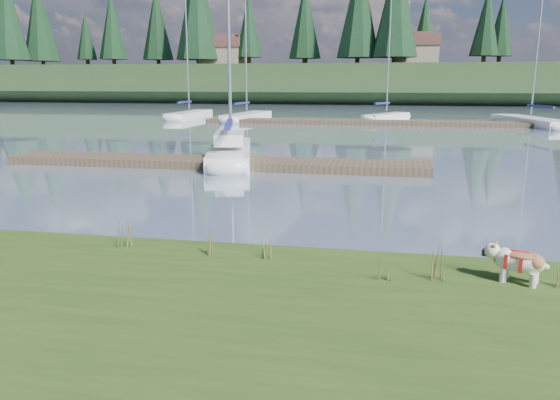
# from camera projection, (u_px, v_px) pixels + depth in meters

# --- Properties ---
(ground) EXTENTS (200.00, 200.00, 0.00)m
(ground) POSITION_uv_depth(u_px,v_px,m) (353.00, 124.00, 40.02)
(ground) COLOR #7789A1
(ground) RESTS_ON ground
(bank) EXTENTS (60.00, 9.00, 0.35)m
(bank) POSITION_uv_depth(u_px,v_px,m) (133.00, 389.00, 5.48)
(bank) COLOR #2F4917
(bank) RESTS_ON ground
(ridge) EXTENTS (200.00, 20.00, 5.00)m
(ridge) POSITION_uv_depth(u_px,v_px,m) (372.00, 84.00, 80.69)
(ridge) COLOR #1F3419
(ridge) RESTS_ON ground
(bulldog) EXTENTS (0.90, 0.58, 0.53)m
(bulldog) POSITION_uv_depth(u_px,v_px,m) (518.00, 260.00, 7.84)
(bulldog) COLOR silver
(bulldog) RESTS_ON bank
(sailboat_main) EXTENTS (3.42, 8.08, 11.52)m
(sailboat_main) POSITION_uv_depth(u_px,v_px,m) (231.00, 148.00, 22.77)
(sailboat_main) COLOR white
(sailboat_main) RESTS_ON ground
(dock_near) EXTENTS (16.00, 2.00, 0.30)m
(dock_near) POSITION_uv_depth(u_px,v_px,m) (213.00, 163.00, 20.61)
(dock_near) COLOR #4C3D2C
(dock_near) RESTS_ON ground
(dock_far) EXTENTS (26.00, 2.20, 0.30)m
(dock_far) POSITION_uv_depth(u_px,v_px,m) (381.00, 123.00, 39.62)
(dock_far) COLOR #4C3D2C
(dock_far) RESTS_ON ground
(sailboat_bg_0) EXTENTS (1.77, 8.12, 11.71)m
(sailboat_bg_0) POSITION_uv_depth(u_px,v_px,m) (192.00, 114.00, 46.70)
(sailboat_bg_0) COLOR white
(sailboat_bg_0) RESTS_ON ground
(sailboat_bg_1) EXTENTS (2.70, 8.47, 12.39)m
(sailboat_bg_1) POSITION_uv_depth(u_px,v_px,m) (250.00, 115.00, 44.75)
(sailboat_bg_1) COLOR white
(sailboat_bg_1) RESTS_ON ground
(sailboat_bg_2) EXTENTS (4.14, 6.02, 9.55)m
(sailboat_bg_2) POSITION_uv_depth(u_px,v_px,m) (390.00, 116.00, 43.78)
(sailboat_bg_2) COLOR white
(sailboat_bg_2) RESTS_ON ground
(sailboat_bg_3) EXTENTS (4.31, 9.70, 13.84)m
(sailboat_bg_3) POSITION_uv_depth(u_px,v_px,m) (524.00, 120.00, 39.76)
(sailboat_bg_3) COLOR white
(sailboat_bg_3) RESTS_ON ground
(weed_0) EXTENTS (0.17, 0.14, 0.57)m
(weed_0) POSITION_uv_depth(u_px,v_px,m) (211.00, 240.00, 9.14)
(weed_0) COLOR #475B23
(weed_0) RESTS_ON bank
(weed_1) EXTENTS (0.17, 0.14, 0.43)m
(weed_1) POSITION_uv_depth(u_px,v_px,m) (266.00, 248.00, 8.94)
(weed_1) COLOR #475B23
(weed_1) RESTS_ON bank
(weed_2) EXTENTS (0.17, 0.14, 0.72)m
(weed_2) POSITION_uv_depth(u_px,v_px,m) (435.00, 259.00, 7.98)
(weed_2) COLOR #475B23
(weed_2) RESTS_ON bank
(weed_3) EXTENTS (0.17, 0.14, 0.56)m
(weed_3) POSITION_uv_depth(u_px,v_px,m) (124.00, 234.00, 9.54)
(weed_3) COLOR #475B23
(weed_3) RESTS_ON bank
(weed_4) EXTENTS (0.17, 0.14, 0.43)m
(weed_4) POSITION_uv_depth(u_px,v_px,m) (384.00, 268.00, 7.97)
(weed_4) COLOR #475B23
(weed_4) RESTS_ON bank
(mud_lip) EXTENTS (60.00, 0.50, 0.14)m
(mud_lip) POSITION_uv_depth(u_px,v_px,m) (244.00, 260.00, 9.72)
(mud_lip) COLOR #33281C
(mud_lip) RESTS_ON ground
(conifer_0) EXTENTS (5.72, 5.72, 14.15)m
(conifer_0) POSITION_uv_depth(u_px,v_px,m) (8.00, 16.00, 83.01)
(conifer_0) COLOR #382619
(conifer_0) RESTS_ON ridge
(conifer_1) EXTENTS (4.40, 4.40, 11.30)m
(conifer_1) POSITION_uv_depth(u_px,v_px,m) (112.00, 26.00, 84.34)
(conifer_1) COLOR #382619
(conifer_1) RESTS_ON ridge
(conifer_2) EXTENTS (6.60, 6.60, 16.05)m
(conifer_2) POSITION_uv_depth(u_px,v_px,m) (197.00, 6.00, 78.17)
(conifer_2) COLOR #382619
(conifer_2) RESTS_ON ridge
(conifer_3) EXTENTS (4.84, 4.84, 12.25)m
(conifer_3) POSITION_uv_depth(u_px,v_px,m) (305.00, 20.00, 79.60)
(conifer_3) COLOR #382619
(conifer_3) RESTS_ON ridge
(conifer_4) EXTENTS (6.16, 6.16, 15.10)m
(conifer_4) POSITION_uv_depth(u_px,v_px,m) (397.00, 2.00, 71.13)
(conifer_4) COLOR #382619
(conifer_4) RESTS_ON ridge
(conifer_5) EXTENTS (3.96, 3.96, 10.35)m
(conifer_5) POSITION_uv_depth(u_px,v_px,m) (486.00, 21.00, 73.21)
(conifer_5) COLOR #382619
(conifer_5) RESTS_ON ridge
(house_0) EXTENTS (6.30, 5.30, 4.65)m
(house_0) POSITION_uv_depth(u_px,v_px,m) (222.00, 51.00, 80.88)
(house_0) COLOR gray
(house_0) RESTS_ON ridge
(house_1) EXTENTS (6.30, 5.30, 4.65)m
(house_1) POSITION_uv_depth(u_px,v_px,m) (416.00, 50.00, 76.61)
(house_1) COLOR gray
(house_1) RESTS_ON ridge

